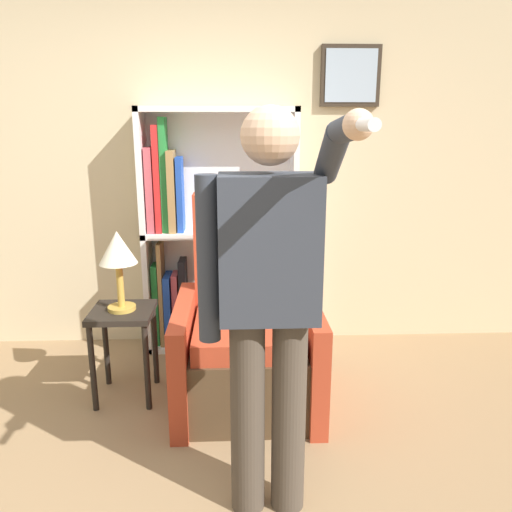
% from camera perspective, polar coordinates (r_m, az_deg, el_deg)
% --- Properties ---
extents(wall_back, '(8.00, 0.11, 2.80)m').
position_cam_1_polar(wall_back, '(3.84, -7.65, 10.42)').
color(wall_back, beige).
rests_on(wall_back, ground_plane).
extents(bookcase, '(1.13, 0.28, 1.81)m').
position_cam_1_polar(bookcase, '(3.75, -6.26, 2.24)').
color(bookcase, white).
rests_on(bookcase, ground_plane).
extents(armchair, '(0.86, 0.88, 1.27)m').
position_cam_1_polar(armchair, '(3.16, -1.04, -9.61)').
color(armchair, '#4C3823').
rests_on(armchair, ground_plane).
extents(person_standing, '(0.55, 0.78, 1.76)m').
position_cam_1_polar(person_standing, '(2.03, 1.45, -4.74)').
color(person_standing, '#473D33').
rests_on(person_standing, ground_plane).
extents(side_table, '(0.38, 0.38, 0.59)m').
position_cam_1_polar(side_table, '(3.23, -14.92, -7.99)').
color(side_table, black).
rests_on(side_table, ground_plane).
extents(table_lamp, '(0.23, 0.23, 0.49)m').
position_cam_1_polar(table_lamp, '(3.08, -15.51, 0.34)').
color(table_lamp, gold).
rests_on(table_lamp, side_table).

